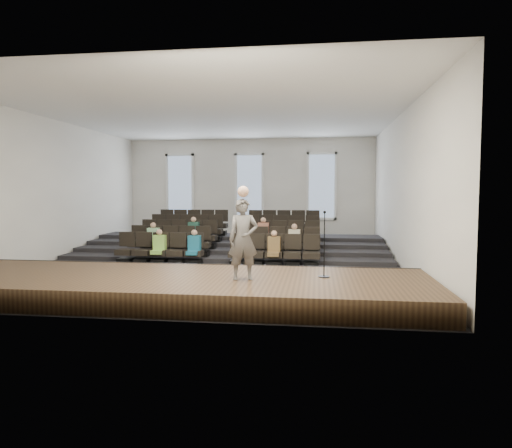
{
  "coord_description": "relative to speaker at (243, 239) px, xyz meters",
  "views": [
    {
      "loc": [
        3.28,
        -15.15,
        2.45
      ],
      "look_at": [
        1.19,
        0.5,
        1.32
      ],
      "focal_mm": 32.0,
      "sensor_mm": 36.0,
      "label": 1
    }
  ],
  "objects": [
    {
      "name": "stage",
      "position": [
        -1.68,
        0.19,
        -1.14
      ],
      "size": [
        11.8,
        3.6,
        0.5
      ],
      "primitive_type": "cube",
      "color": "#49341F",
      "rests_on": "ground"
    },
    {
      "name": "mic_stand",
      "position": [
        1.78,
        0.51,
        -0.44
      ],
      "size": [
        0.25,
        0.25,
        1.52
      ],
      "color": "black",
      "rests_on": "stage"
    },
    {
      "name": "windows",
      "position": [
        -1.68,
        12.24,
        1.31
      ],
      "size": [
        8.44,
        0.1,
        3.24
      ],
      "color": "white",
      "rests_on": "wall_back"
    },
    {
      "name": "audience",
      "position": [
        -1.68,
        5.61,
        -0.58
      ],
      "size": [
        5.45,
        2.64,
        1.1
      ],
      "color": "#8BCA50",
      "rests_on": "seating_rows"
    },
    {
      "name": "wall_front",
      "position": [
        -1.68,
        -1.73,
        1.11
      ],
      "size": [
        12.0,
        0.04,
        5.0
      ],
      "primitive_type": "cube",
      "color": "white",
      "rests_on": "ground"
    },
    {
      "name": "stage_lip",
      "position": [
        -1.68,
        1.96,
        -1.14
      ],
      "size": [
        11.8,
        0.06,
        0.52
      ],
      "primitive_type": "cube",
      "color": "black",
      "rests_on": "ground"
    },
    {
      "name": "wall_right",
      "position": [
        4.34,
        5.29,
        1.11
      ],
      "size": [
        0.04,
        14.0,
        5.0
      ],
      "primitive_type": "cube",
      "color": "white",
      "rests_on": "ground"
    },
    {
      "name": "risers",
      "position": [
        -1.68,
        8.46,
        -1.2
      ],
      "size": [
        11.8,
        4.8,
        0.6
      ],
      "color": "black",
      "rests_on": "ground"
    },
    {
      "name": "wall_back",
      "position": [
        -1.68,
        12.31,
        1.11
      ],
      "size": [
        12.0,
        0.04,
        5.0
      ],
      "primitive_type": "cube",
      "color": "white",
      "rests_on": "ground"
    },
    {
      "name": "ceiling",
      "position": [
        -1.68,
        5.29,
        3.62
      ],
      "size": [
        12.0,
        14.0,
        0.02
      ],
      "primitive_type": "cube",
      "color": "white",
      "rests_on": "ground"
    },
    {
      "name": "wall_left",
      "position": [
        -7.7,
        5.29,
        1.11
      ],
      "size": [
        0.04,
        14.0,
        5.0
      ],
      "primitive_type": "cube",
      "color": "white",
      "rests_on": "ground"
    },
    {
      "name": "ground",
      "position": [
        -1.68,
        5.29,
        -1.39
      ],
      "size": [
        14.0,
        14.0,
        0.0
      ],
      "primitive_type": "plane",
      "color": "black",
      "rests_on": "ground"
    },
    {
      "name": "seating_rows",
      "position": [
        -1.68,
        6.83,
        -0.71
      ],
      "size": [
        6.8,
        4.7,
        1.67
      ],
      "color": "black",
      "rests_on": "ground"
    },
    {
      "name": "speaker",
      "position": [
        0.0,
        0.0,
        0.0
      ],
      "size": [
        0.73,
        0.56,
        1.79
      ],
      "primitive_type": "imported",
      "rotation": [
        0.0,
        0.0,
        0.22
      ],
      "color": "#585553",
      "rests_on": "stage"
    }
  ]
}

